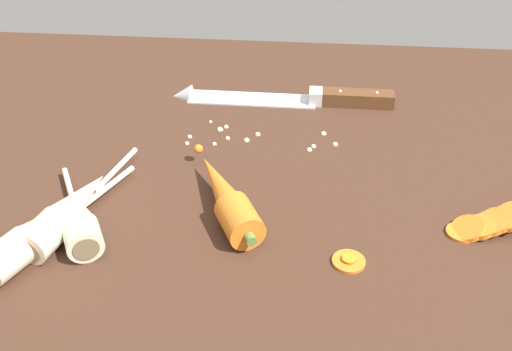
% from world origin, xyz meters
% --- Properties ---
extents(ground_plane, '(1.20, 0.90, 0.04)m').
position_xyz_m(ground_plane, '(0.00, 0.00, -0.02)').
color(ground_plane, '#42281C').
extents(chefs_knife, '(0.35, 0.05, 0.04)m').
position_xyz_m(chefs_knife, '(0.01, 0.21, 0.01)').
color(chefs_knife, silver).
rests_on(chefs_knife, ground_plane).
extents(whole_carrot, '(0.11, 0.19, 0.04)m').
position_xyz_m(whole_carrot, '(-0.03, -0.08, 0.02)').
color(whole_carrot, orange).
rests_on(whole_carrot, ground_plane).
extents(parsnip_front, '(0.08, 0.22, 0.04)m').
position_xyz_m(parsnip_front, '(-0.21, -0.12, 0.02)').
color(parsnip_front, beige).
rests_on(parsnip_front, ground_plane).
extents(parsnip_mid_left, '(0.11, 0.22, 0.04)m').
position_xyz_m(parsnip_mid_left, '(-0.22, -0.15, 0.02)').
color(parsnip_mid_left, beige).
rests_on(parsnip_mid_left, ground_plane).
extents(parsnip_mid_right, '(0.10, 0.16, 0.04)m').
position_xyz_m(parsnip_mid_right, '(-0.19, -0.13, 0.02)').
color(parsnip_mid_right, beige).
rests_on(parsnip_mid_right, ground_plane).
extents(carrot_slice_stack, '(0.12, 0.06, 0.04)m').
position_xyz_m(carrot_slice_stack, '(0.28, -0.08, 0.01)').
color(carrot_slice_stack, orange).
rests_on(carrot_slice_stack, ground_plane).
extents(carrot_slice_stray_near, '(0.04, 0.04, 0.01)m').
position_xyz_m(carrot_slice_stray_near, '(0.11, -0.15, 0.00)').
color(carrot_slice_stray_near, orange).
rests_on(carrot_slice_stray_near, ground_plane).
extents(mince_crumbs, '(0.21, 0.07, 0.01)m').
position_xyz_m(mince_crumbs, '(-0.01, 0.09, 0.00)').
color(mince_crumbs, beige).
rests_on(mince_crumbs, ground_plane).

